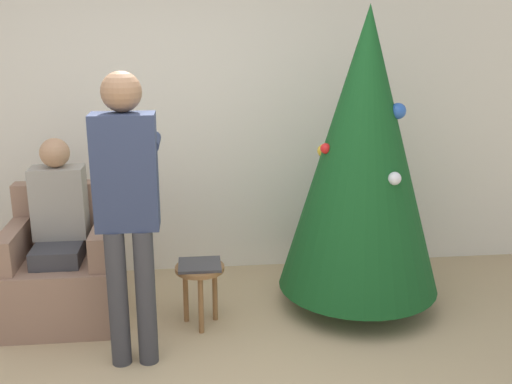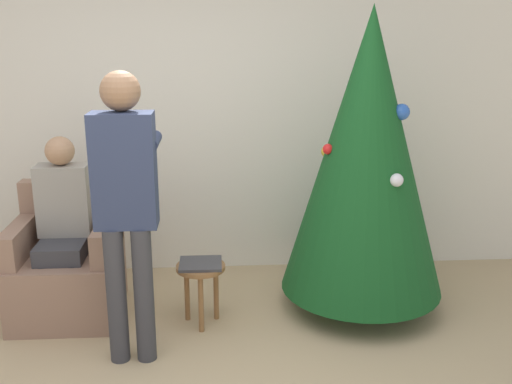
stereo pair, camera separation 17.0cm
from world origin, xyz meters
TOP-DOWN VIEW (x-y plane):
  - wall_back at (0.00, 2.23)m, footprint 8.00×0.06m
  - christmas_tree at (1.27, 1.38)m, footprint 1.15×1.15m
  - armchair at (-0.84, 1.44)m, footprint 0.71×0.72m
  - person_seated at (-0.84, 1.42)m, footprint 0.36×0.46m
  - person_standing at (-0.30, 0.81)m, footprint 0.39×0.57m
  - side_stool at (0.11, 1.19)m, footprint 0.33×0.33m
  - laptop at (0.11, 1.19)m, footprint 0.29×0.26m

SIDE VIEW (x-z plane):
  - armchair at x=-0.84m, z-range -0.12..0.79m
  - side_stool at x=0.11m, z-range 0.13..0.57m
  - laptop at x=0.11m, z-range 0.43..0.45m
  - person_seated at x=-0.84m, z-range 0.07..1.34m
  - person_standing at x=-0.30m, z-range 0.17..1.94m
  - christmas_tree at x=1.27m, z-range 0.08..2.23m
  - wall_back at x=0.00m, z-range 0.00..2.70m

